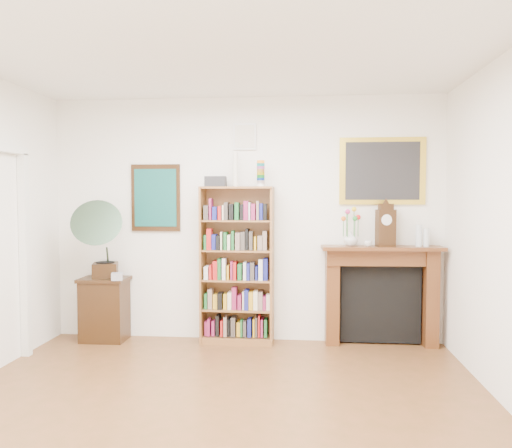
{
  "coord_description": "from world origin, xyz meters",
  "views": [
    {
      "loc": [
        0.65,
        -3.23,
        1.65
      ],
      "look_at": [
        0.21,
        1.6,
        1.39
      ],
      "focal_mm": 35.0,
      "sensor_mm": 36.0,
      "label": 1
    }
  ],
  "objects": [
    {
      "name": "room",
      "position": [
        0.0,
        0.0,
        1.4
      ],
      "size": [
        4.51,
        5.01,
        2.81
      ],
      "color": "brown",
      "rests_on": "ground"
    },
    {
      "name": "teal_poster",
      "position": [
        -1.05,
        2.48,
        1.65
      ],
      "size": [
        0.58,
        0.04,
        0.78
      ],
      "color": "black",
      "rests_on": "back_wall"
    },
    {
      "name": "small_picture",
      "position": [
        0.0,
        2.48,
        2.35
      ],
      "size": [
        0.26,
        0.04,
        0.3
      ],
      "color": "white",
      "rests_on": "back_wall"
    },
    {
      "name": "gilt_painting",
      "position": [
        1.55,
        2.48,
        1.95
      ],
      "size": [
        0.95,
        0.04,
        0.75
      ],
      "color": "gold",
      "rests_on": "back_wall"
    },
    {
      "name": "bookshelf",
      "position": [
        -0.07,
        2.33,
        0.99
      ],
      "size": [
        0.82,
        0.31,
        2.04
      ],
      "rotation": [
        0.0,
        0.0,
        -0.03
      ],
      "color": "brown",
      "rests_on": "floor"
    },
    {
      "name": "side_cabinet",
      "position": [
        -1.61,
        2.29,
        0.36
      ],
      "size": [
        0.54,
        0.39,
        0.73
      ],
      "primitive_type": "cube",
      "rotation": [
        0.0,
        0.0,
        0.01
      ],
      "color": "black",
      "rests_on": "floor"
    },
    {
      "name": "fireplace",
      "position": [
        1.54,
        2.4,
        0.66
      ],
      "size": [
        1.34,
        0.37,
        1.12
      ],
      "rotation": [
        0.0,
        0.0,
        0.04
      ],
      "color": "#492311",
      "rests_on": "floor"
    },
    {
      "name": "gramophone",
      "position": [
        -1.61,
        2.18,
        1.23
      ],
      "size": [
        0.71,
        0.81,
        0.9
      ],
      "rotation": [
        0.0,
        0.0,
        0.29
      ],
      "color": "black",
      "rests_on": "side_cabinet"
    },
    {
      "name": "cd_stack",
      "position": [
        -1.4,
        2.14,
        0.77
      ],
      "size": [
        0.15,
        0.15,
        0.08
      ],
      "primitive_type": "cube",
      "rotation": [
        0.0,
        0.0,
        0.29
      ],
      "color": "silver",
      "rests_on": "side_cabinet"
    },
    {
      "name": "mantel_clock",
      "position": [
        1.57,
        2.35,
        1.34
      ],
      "size": [
        0.22,
        0.16,
        0.47
      ],
      "rotation": [
        0.0,
        0.0,
        0.27
      ],
      "color": "black",
      "rests_on": "fireplace"
    },
    {
      "name": "flower_vase",
      "position": [
        1.2,
        2.36,
        1.2
      ],
      "size": [
        0.18,
        0.18,
        0.16
      ],
      "primitive_type": "imported",
      "rotation": [
        0.0,
        0.0,
        0.2
      ],
      "color": "silver",
      "rests_on": "fireplace"
    },
    {
      "name": "teacup",
      "position": [
        1.38,
        2.3,
        1.15
      ],
      "size": [
        0.11,
        0.11,
        0.07
      ],
      "primitive_type": "imported",
      "rotation": [
        0.0,
        0.0,
        -0.38
      ],
      "color": "silver",
      "rests_on": "fireplace"
    },
    {
      "name": "bottle_left",
      "position": [
        1.94,
        2.36,
        1.24
      ],
      "size": [
        0.07,
        0.07,
        0.24
      ],
      "primitive_type": "cylinder",
      "color": "silver",
      "rests_on": "fireplace"
    },
    {
      "name": "bottle_right",
      "position": [
        2.01,
        2.35,
        1.22
      ],
      "size": [
        0.06,
        0.06,
        0.2
      ],
      "primitive_type": "cylinder",
      "color": "silver",
      "rests_on": "fireplace"
    }
  ]
}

